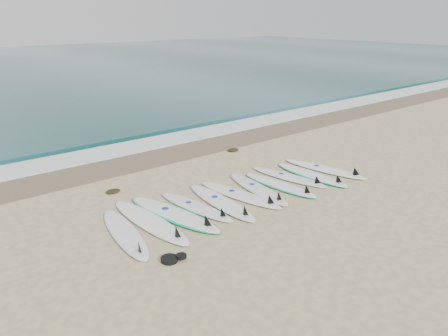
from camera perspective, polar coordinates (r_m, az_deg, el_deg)
ground at (r=10.99m, az=2.01°, el=-3.70°), size 120.00×120.00×0.00m
wet_sand_band at (r=14.14m, az=-8.95°, el=1.45°), size 120.00×1.80×0.01m
foam_band at (r=15.31m, az=-11.62°, el=2.74°), size 120.00×1.40×0.04m
wave_crest at (r=16.61m, az=-14.07°, el=3.97°), size 120.00×1.00×0.10m
surfboard_0 at (r=9.29m, az=-12.71°, el=-8.40°), size 0.95×2.60×0.33m
surfboard_1 at (r=9.66m, az=-9.45°, el=-6.99°), size 0.70×2.85×0.36m
surfboard_2 at (r=9.98m, az=-6.44°, el=-5.99°), size 1.17×2.93×0.36m
surfboard_3 at (r=10.28m, az=-3.51°, el=-5.10°), size 0.81×2.45×0.31m
surfboard_4 at (r=10.49m, az=-0.22°, el=-4.51°), size 0.78×2.71×0.34m
surfboard_5 at (r=10.92m, az=2.31°, el=-3.55°), size 0.94×2.64×0.33m
surfboard_6 at (r=11.30m, az=4.57°, el=-2.77°), size 0.93×2.59×0.32m
surfboard_7 at (r=11.65m, az=7.41°, el=-2.23°), size 0.75×2.46×0.31m
surfboard_8 at (r=12.24m, az=8.68°, el=-1.18°), size 0.91×2.48×0.31m
surfboard_9 at (r=12.53m, az=11.46°, el=-0.88°), size 0.61×2.50×0.32m
surfboard_10 at (r=13.06m, az=13.23°, el=-0.13°), size 0.98×2.68×0.34m
seaweed_near at (r=11.55m, az=-14.30°, el=-2.95°), size 0.38×0.30×0.07m
seaweed_far at (r=14.57m, az=1.20°, el=2.37°), size 0.41×0.32×0.08m
leash_coil at (r=8.30m, az=-6.80°, el=-11.67°), size 0.46×0.36×0.11m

